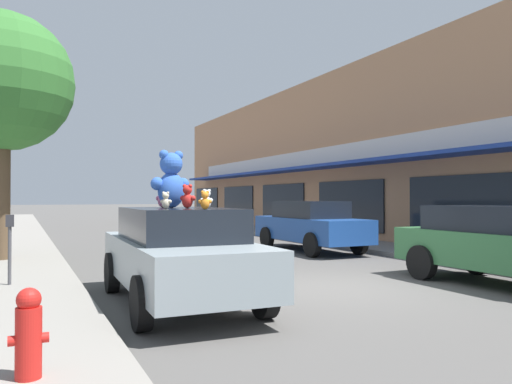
{
  "coord_description": "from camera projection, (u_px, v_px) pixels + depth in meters",
  "views": [
    {
      "loc": [
        -5.34,
        -7.97,
        1.7
      ],
      "look_at": [
        -0.01,
        3.33,
        1.85
      ],
      "focal_mm": 35.0,
      "sensor_mm": 36.0,
      "label": 1
    }
  ],
  "objects": [
    {
      "name": "storefront_row",
      "position": [
        402.0,
        161.0,
        25.04
      ],
      "size": [
        11.83,
        34.25,
        7.17
      ],
      "color": "tan",
      "rests_on": "ground_plane"
    },
    {
      "name": "ground_plane",
      "position": [
        331.0,
        287.0,
        9.46
      ],
      "size": [
        260.0,
        260.0,
        0.0
      ],
      "primitive_type": "plane",
      "color": "#514F4C"
    },
    {
      "name": "parked_car_far_left",
      "position": [
        505.0,
        242.0,
        9.52
      ],
      "size": [
        1.83,
        4.3,
        1.54
      ],
      "color": "#336B3D",
      "rests_on": "ground_plane"
    },
    {
      "name": "teddy_bear_orange",
      "position": [
        205.0,
        200.0,
        7.07
      ],
      "size": [
        0.2,
        0.13,
        0.27
      ],
      "rotation": [
        0.0,
        0.0,
        2.91
      ],
      "color": "orange",
      "rests_on": "plush_art_car"
    },
    {
      "name": "street_tree",
      "position": [
        2.0,
        83.0,
        12.83
      ],
      "size": [
        3.58,
        3.58,
        6.37
      ],
      "color": "brown",
      "rests_on": "sidewalk_near"
    },
    {
      "name": "parked_car_far_center",
      "position": [
        310.0,
        225.0,
        15.93
      ],
      "size": [
        1.84,
        4.67,
        1.6
      ],
      "color": "#1E4793",
      "rests_on": "ground_plane"
    },
    {
      "name": "teddy_bear_cream",
      "position": [
        166.0,
        200.0,
        7.56
      ],
      "size": [
        0.18,
        0.17,
        0.26
      ],
      "rotation": [
        0.0,
        0.0,
        2.42
      ],
      "color": "beige",
      "rests_on": "plush_art_car"
    },
    {
      "name": "teddy_bear_pink",
      "position": [
        163.0,
        197.0,
        8.47
      ],
      "size": [
        0.26,
        0.25,
        0.37
      ],
      "rotation": [
        0.0,
        0.0,
        2.41
      ],
      "color": "pink",
      "rests_on": "plush_art_car"
    },
    {
      "name": "plush_art_car",
      "position": [
        179.0,
        252.0,
        8.0
      ],
      "size": [
        2.03,
        4.66,
        1.54
      ],
      "rotation": [
        0.0,
        0.0,
        -0.03
      ],
      "color": "#8C999E",
      "rests_on": "ground_plane"
    },
    {
      "name": "teddy_bear_giant",
      "position": [
        171.0,
        180.0,
        8.11
      ],
      "size": [
        0.71,
        0.47,
        0.94
      ],
      "rotation": [
        0.0,
        0.0,
        3.37
      ],
      "color": "blue",
      "rests_on": "plush_art_car"
    },
    {
      "name": "teddy_bear_red",
      "position": [
        187.0,
        197.0,
        7.89
      ],
      "size": [
        0.25,
        0.27,
        0.38
      ],
      "rotation": [
        0.0,
        0.0,
        2.25
      ],
      "color": "red",
      "rests_on": "plush_art_car"
    },
    {
      "name": "parking_meter",
      "position": [
        10.0,
        240.0,
        9.05
      ],
      "size": [
        0.14,
        0.1,
        1.27
      ],
      "color": "#4C4C51",
      "rests_on": "sidewalk_near"
    },
    {
      "name": "fire_hydrant",
      "position": [
        29.0,
        333.0,
        4.35
      ],
      "size": [
        0.33,
        0.22,
        0.79
      ],
      "color": "red",
      "rests_on": "sidewalk_near"
    },
    {
      "name": "teddy_bear_white",
      "position": [
        207.0,
        199.0,
        7.82
      ],
      "size": [
        0.23,
        0.14,
        0.3
      ],
      "rotation": [
        0.0,
        0.0,
        3.26
      ],
      "color": "white",
      "rests_on": "plush_art_car"
    },
    {
      "name": "sidewalk_near",
      "position": [
        7.0,
        313.0,
        7.11
      ],
      "size": [
        2.39,
        90.0,
        0.12
      ],
      "color": "gray",
      "rests_on": "ground_plane"
    }
  ]
}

